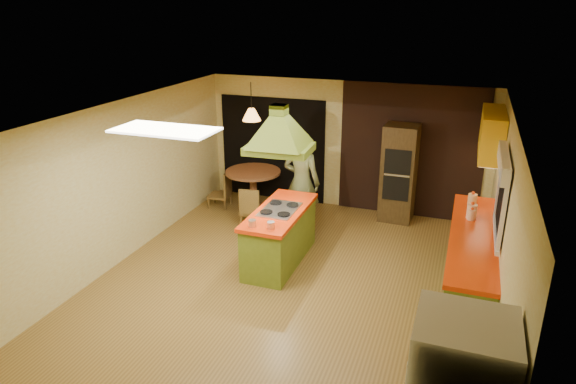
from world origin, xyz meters
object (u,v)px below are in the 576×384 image
at_px(kitchen_island, 280,235).
at_px(canister_large, 472,211).
at_px(man, 302,182).
at_px(dining_table, 253,182).
at_px(wall_oven, 399,173).

xyz_separation_m(kitchen_island, canister_large, (2.77, 0.55, 0.58)).
bearing_deg(kitchen_island, man, 92.35).
height_order(kitchen_island, dining_table, kitchen_island).
relative_size(wall_oven, dining_table, 1.70).
bearing_deg(man, canister_large, 170.96).
xyz_separation_m(kitchen_island, man, (-0.05, 1.23, 0.47)).
height_order(kitchen_island, canister_large, canister_large).
relative_size(man, canister_large, 8.68).
bearing_deg(dining_table, wall_oven, 9.64).
bearing_deg(man, kitchen_island, 96.76).
height_order(wall_oven, dining_table, wall_oven).
bearing_deg(wall_oven, dining_table, -168.11).
xyz_separation_m(dining_table, canister_large, (4.02, -1.32, 0.46)).
bearing_deg(kitchen_island, dining_table, 123.79).
xyz_separation_m(kitchen_island, wall_oven, (1.48, 2.34, 0.46)).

